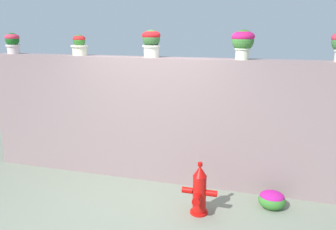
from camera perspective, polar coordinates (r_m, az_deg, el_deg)
ground_plane at (r=4.92m, az=-6.96°, el=-16.29°), size 24.00×24.00×0.00m
stone_wall at (r=5.62m, az=-2.27°, el=-0.78°), size 6.04×0.38×2.07m
potted_plant_0 at (r=6.79m, az=-24.92°, el=11.25°), size 0.25×0.25×0.37m
potted_plant_1 at (r=6.00m, az=-14.82°, el=11.48°), size 0.29×0.29×0.35m
potted_plant_2 at (r=5.40m, az=-2.86°, el=12.45°), size 0.29×0.29×0.43m
potted_plant_3 at (r=5.11m, az=12.62°, el=12.18°), size 0.33×0.33×0.43m
fire_hydrant at (r=4.75m, az=5.34°, el=-12.83°), size 0.49×0.38×0.76m
flower_bush_left at (r=5.18m, az=17.25°, el=-13.49°), size 0.38×0.34×0.27m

